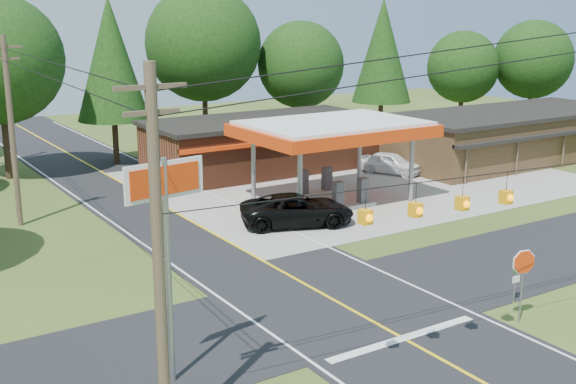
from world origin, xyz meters
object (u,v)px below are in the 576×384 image
big_stop_sign (166,218)px  octagonal_stop_sign (524,268)px  suv_car (297,210)px  sedan_car (391,163)px  gas_canopy (333,132)px

big_stop_sign → octagonal_stop_sign: big_stop_sign is taller
octagonal_stop_sign → suv_car: bearing=90.0°
sedan_car → big_stop_sign: (-25.00, -19.01, 4.50)m
sedan_car → octagonal_stop_sign: octagonal_stop_sign is taller
octagonal_stop_sign → big_stop_sign: bearing=167.1°
gas_canopy → suv_car: (-4.50, -3.00, -3.43)m
sedan_car → big_stop_sign: bearing=-167.8°
suv_car → gas_canopy: bearing=-35.0°
suv_car → sedan_car: size_ratio=1.35×
sedan_car → octagonal_stop_sign: bearing=-144.8°
sedan_car → gas_canopy: bearing=-178.5°
suv_car → sedan_car: bearing=-39.4°
gas_canopy → big_stop_sign: size_ratio=1.50×
gas_canopy → octagonal_stop_sign: size_ratio=3.73×
gas_canopy → suv_car: size_ratio=1.75×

